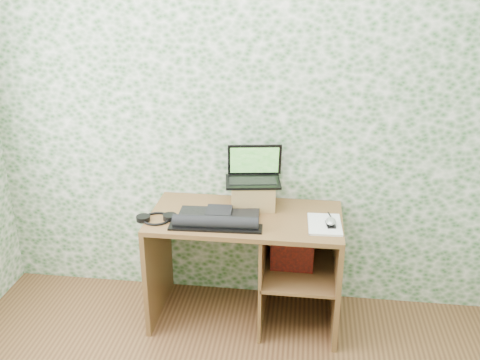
# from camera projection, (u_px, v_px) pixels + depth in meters

# --- Properties ---
(wall_back) EXTENTS (3.50, 0.00, 3.50)m
(wall_back) POSITION_uv_depth(u_px,v_px,m) (252.00, 117.00, 3.41)
(wall_back) COLOR white
(wall_back) RESTS_ON ground
(desk) EXTENTS (1.20, 0.60, 0.75)m
(desk) POSITION_uv_depth(u_px,v_px,m) (258.00, 252.00, 3.45)
(desk) COLOR brown
(desk) RESTS_ON floor
(riser) EXTENTS (0.30, 0.27, 0.16)m
(riser) POSITION_uv_depth(u_px,v_px,m) (253.00, 195.00, 3.43)
(riser) COLOR #9F7747
(riser) RESTS_ON desk
(laptop) EXTENTS (0.38, 0.29, 0.23)m
(laptop) POSITION_uv_depth(u_px,v_px,m) (254.00, 173.00, 3.42)
(laptop) COLOR black
(laptop) RESTS_ON riser
(keyboard) EXTENTS (0.56, 0.30, 0.08)m
(keyboard) POSITION_uv_depth(u_px,v_px,m) (217.00, 219.00, 3.24)
(keyboard) COLOR black
(keyboard) RESTS_ON desk
(headphones) EXTENTS (0.24, 0.22, 0.03)m
(headphones) POSITION_uv_depth(u_px,v_px,m) (157.00, 218.00, 3.28)
(headphones) COLOR black
(headphones) RESTS_ON desk
(notepad) EXTENTS (0.21, 0.29, 0.01)m
(notepad) POSITION_uv_depth(u_px,v_px,m) (325.00, 224.00, 3.21)
(notepad) COLOR white
(notepad) RESTS_ON desk
(mouse) EXTENTS (0.07, 0.10, 0.03)m
(mouse) POSITION_uv_depth(u_px,v_px,m) (331.00, 223.00, 3.18)
(mouse) COLOR silver
(mouse) RESTS_ON notepad
(pen) EXTENTS (0.04, 0.13, 0.01)m
(pen) POSITION_uv_depth(u_px,v_px,m) (331.00, 217.00, 3.28)
(pen) COLOR black
(pen) RESTS_ON notepad
(red_box) EXTENTS (0.27, 0.09, 0.32)m
(red_box) POSITION_uv_depth(u_px,v_px,m) (292.00, 247.00, 3.37)
(red_box) COLOR #9A170E
(red_box) RESTS_ON desk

